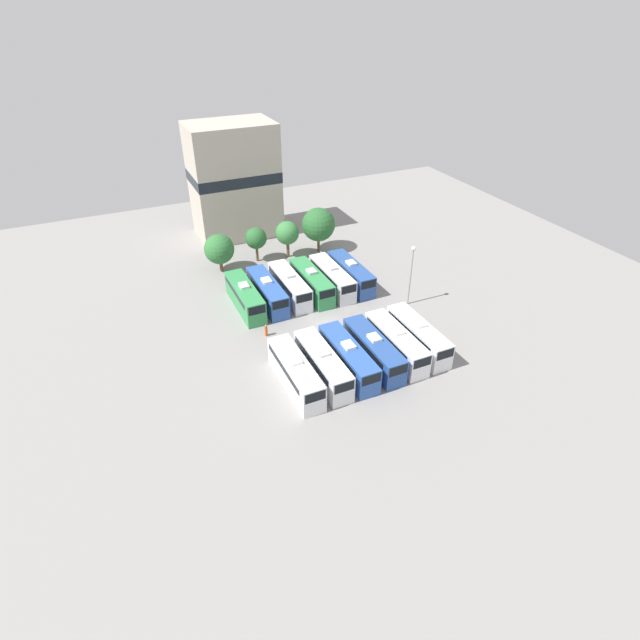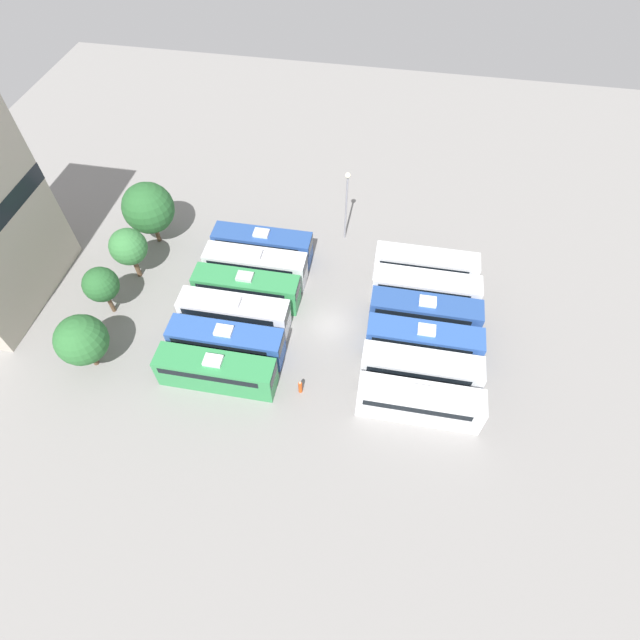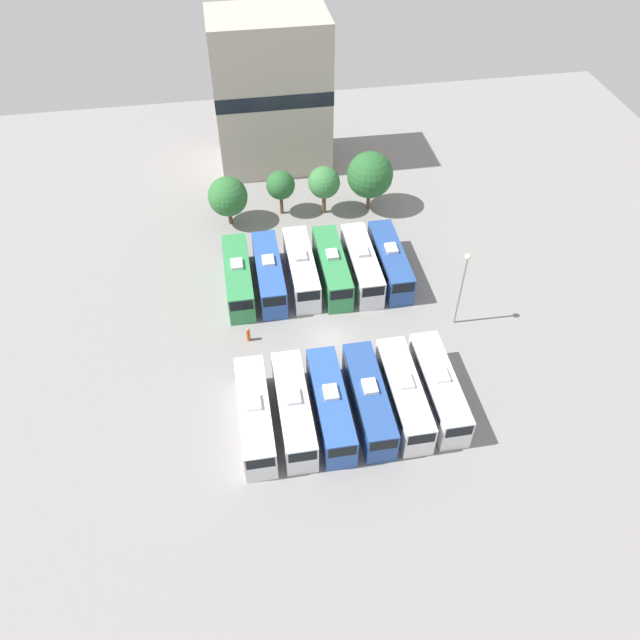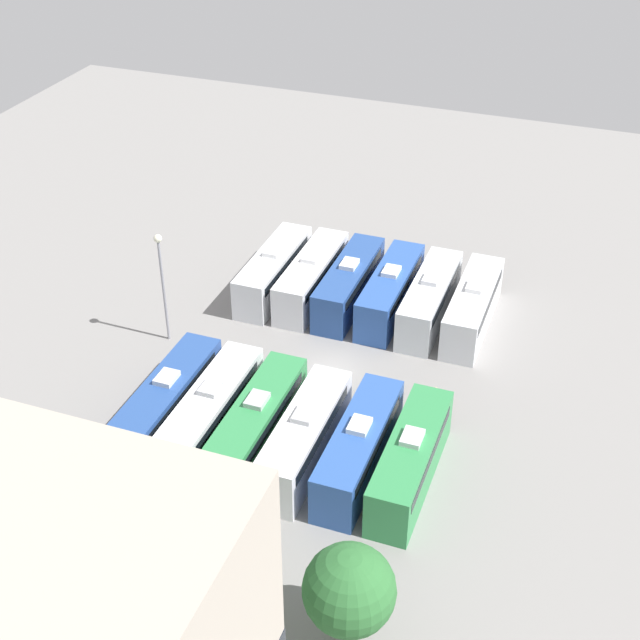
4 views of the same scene
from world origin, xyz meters
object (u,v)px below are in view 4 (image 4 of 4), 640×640
object	(u,v)px
worker_person	(435,398)
tree_0	(349,590)
bus_5	(273,270)
bus_7	(359,447)
bus_0	(473,306)
bus_2	(390,290)
bus_9	(258,421)
tree_3	(43,494)
bus_1	(430,298)
tree_2	(136,529)
bus_11	(169,399)
tree_1	(221,569)
bus_4	(311,276)
bus_6	(410,459)
bus_10	(212,409)
bus_8	(304,436)
bus_3	(349,283)
light_pole	(161,271)

from	to	relation	value
worker_person	tree_0	xyz separation A→B (m)	(-0.43, 19.49, 3.01)
bus_5	bus_7	size ratio (longest dim) A/B	1.00
bus_0	bus_2	distance (m)	6.48
bus_9	tree_3	xyz separation A→B (m)	(6.78, 12.34, 2.85)
bus_1	tree_2	xyz separation A→B (m)	(7.87, 30.23, 2.33)
bus_0	tree_2	world-z (taller)	tree_2
bus_2	tree_0	world-z (taller)	tree_0
bus_11	tree_1	size ratio (longest dim) A/B	1.87
bus_4	tree_2	bearing A→B (deg)	93.40
bus_9	tree_1	distance (m)	13.78
bus_0	worker_person	world-z (taller)	bus_0
bus_5	bus_6	size ratio (longest dim) A/B	1.00
bus_6	tree_0	world-z (taller)	tree_0
bus_0	bus_10	size ratio (longest dim) A/B	1.00
bus_6	worker_person	world-z (taller)	bus_6
bus_2	tree_2	distance (m)	30.77
bus_1	bus_8	xyz separation A→B (m)	(3.31, 18.15, 0.00)
bus_3	worker_person	world-z (taller)	bus_3
bus_2	bus_5	size ratio (longest dim) A/B	1.00
bus_11	light_pole	world-z (taller)	light_pole
bus_10	tree_3	bearing A→B (deg)	74.03
bus_3	bus_10	size ratio (longest dim) A/B	1.00
bus_1	light_pole	distance (m)	20.30
tree_1	tree_3	size ratio (longest dim) A/B	0.76
bus_6	tree_2	bearing A→B (deg)	47.66
bus_8	light_pole	world-z (taller)	light_pole
tree_0	tree_2	bearing A→B (deg)	2.03
worker_person	tree_0	world-z (taller)	tree_0
bus_2	bus_6	distance (m)	19.13
bus_8	bus_0	bearing A→B (deg)	-109.99
bus_3	bus_10	world-z (taller)	same
bus_2	bus_6	xyz separation A→B (m)	(-6.54, 17.98, 0.00)
bus_4	bus_11	xyz separation A→B (m)	(3.24, 17.71, 0.00)
bus_6	tree_2	world-z (taller)	tree_2
bus_8	tree_0	bearing A→B (deg)	120.24
worker_person	bus_10	bearing A→B (deg)	29.81
bus_9	bus_11	bearing A→B (deg)	-0.60
tree_0	bus_0	bearing A→B (deg)	-89.65
bus_8	tree_0	xyz separation A→B (m)	(-6.81, 11.68, 1.93)
bus_5	bus_6	distance (m)	24.02
bus_1	bus_6	world-z (taller)	same
bus_0	bus_11	distance (m)	24.09
light_pole	tree_0	distance (m)	29.44
bus_9	bus_8	bearing A→B (deg)	174.05
tree_0	tree_3	xyz separation A→B (m)	(16.85, 0.32, 0.92)
tree_0	tree_1	bearing A→B (deg)	9.62
worker_person	light_pole	world-z (taller)	light_pole
bus_4	bus_6	bearing A→B (deg)	126.13
bus_2	tree_1	world-z (taller)	tree_1
bus_5	tree_0	size ratio (longest dim) A/B	1.75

